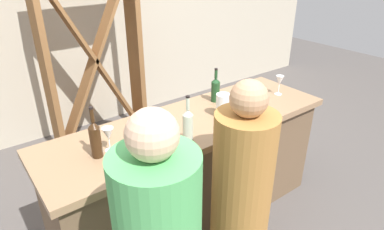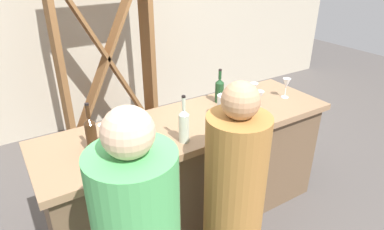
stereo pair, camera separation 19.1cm
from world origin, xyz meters
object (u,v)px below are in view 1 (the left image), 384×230
(wine_glass_near_left, at_px, (256,94))
(person_left_guest, at_px, (241,197))
(wine_rack, at_px, (94,59))
(wine_glass_far_left, at_px, (249,86))
(water_pitcher, at_px, (223,105))
(wine_glass_near_center, at_px, (280,81))
(wine_bottle_leftmost_amber_brown, at_px, (95,138))
(wine_glass_near_right, at_px, (108,135))
(wine_bottle_second_left_clear_pale, at_px, (188,125))
(wine_bottle_center_olive_green, at_px, (215,89))

(wine_glass_near_left, relative_size, person_left_guest, 0.10)
(wine_rack, bearing_deg, wine_glass_far_left, -66.02)
(water_pitcher, bearing_deg, wine_glass_near_center, 2.15)
(wine_bottle_leftmost_amber_brown, distance_m, wine_glass_near_right, 0.09)
(wine_glass_near_right, distance_m, person_left_guest, 0.92)
(wine_glass_far_left, height_order, person_left_guest, person_left_guest)
(water_pitcher, bearing_deg, wine_rack, 100.09)
(wine_bottle_second_left_clear_pale, xyz_separation_m, water_pitcher, (0.43, 0.14, -0.04))
(wine_glass_near_left, distance_m, water_pitcher, 0.33)
(wine_glass_near_right, distance_m, water_pitcher, 0.89)
(wine_bottle_second_left_clear_pale, relative_size, wine_bottle_center_olive_green, 1.15)
(wine_glass_near_center, bearing_deg, water_pitcher, -177.85)
(wine_rack, height_order, wine_glass_near_center, wine_rack)
(wine_bottle_leftmost_amber_brown, xyz_separation_m, person_left_guest, (0.66, -0.59, -0.38))
(wine_glass_near_left, bearing_deg, wine_rack, 110.00)
(wine_glass_near_right, xyz_separation_m, wine_glass_far_left, (1.29, 0.07, -0.01))
(wine_glass_near_right, bearing_deg, wine_rack, 70.59)
(wine_rack, xyz_separation_m, wine_glass_near_right, (-0.59, -1.66, 0.03))
(wine_bottle_center_olive_green, distance_m, water_pitcher, 0.28)
(wine_bottle_second_left_clear_pale, relative_size, wine_glass_near_center, 1.92)
(wine_glass_near_center, distance_m, person_left_guest, 1.20)
(wine_glass_near_center, relative_size, water_pitcher, 0.95)
(wine_glass_near_left, height_order, wine_glass_far_left, wine_glass_far_left)
(wine_bottle_second_left_clear_pale, xyz_separation_m, wine_glass_near_center, (1.11, 0.17, -0.00))
(wine_bottle_center_olive_green, height_order, wine_glass_near_center, wine_bottle_center_olive_green)
(wine_bottle_center_olive_green, bearing_deg, wine_bottle_second_left_clear_pale, -145.59)
(wine_bottle_second_left_clear_pale, distance_m, water_pitcher, 0.46)
(wine_glass_near_right, relative_size, water_pitcher, 0.90)
(wine_bottle_second_left_clear_pale, height_order, wine_glass_far_left, wine_bottle_second_left_clear_pale)
(wine_rack, bearing_deg, wine_glass_near_center, -59.99)
(wine_bottle_leftmost_amber_brown, height_order, wine_bottle_second_left_clear_pale, wine_bottle_leftmost_amber_brown)
(wine_bottle_center_olive_green, bearing_deg, wine_glass_near_right, -169.72)
(wine_glass_near_right, xyz_separation_m, person_left_guest, (0.57, -0.61, -0.37))
(wine_glass_near_left, xyz_separation_m, wine_glass_near_right, (-1.22, 0.09, 0.01))
(wine_bottle_leftmost_amber_brown, xyz_separation_m, wine_glass_near_left, (1.31, -0.07, -0.02))
(wine_bottle_second_left_clear_pale, bearing_deg, wine_glass_near_left, 8.86)
(wine_glass_near_left, xyz_separation_m, water_pitcher, (-0.33, 0.03, -0.02))
(wine_rack, distance_m, wine_bottle_leftmost_amber_brown, 1.81)
(wine_bottle_second_left_clear_pale, bearing_deg, person_left_guest, -73.82)
(wine_glass_near_right, bearing_deg, wine_glass_far_left, 2.95)
(wine_rack, relative_size, wine_glass_near_left, 13.30)
(wine_glass_near_center, xyz_separation_m, water_pitcher, (-0.67, -0.03, -0.03))
(wine_glass_near_center, distance_m, wine_glass_far_left, 0.29)
(wine_bottle_second_left_clear_pale, bearing_deg, wine_glass_near_right, 155.89)
(wine_glass_near_center, relative_size, person_left_guest, 0.12)
(wine_bottle_leftmost_amber_brown, relative_size, wine_glass_far_left, 2.21)
(wine_glass_near_left, xyz_separation_m, wine_glass_far_left, (0.07, 0.15, -0.00))
(wine_bottle_leftmost_amber_brown, distance_m, wine_bottle_second_left_clear_pale, 0.58)
(wine_bottle_second_left_clear_pale, height_order, wine_bottle_center_olive_green, wine_bottle_second_left_clear_pale)
(wine_rack, bearing_deg, person_left_guest, -90.26)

